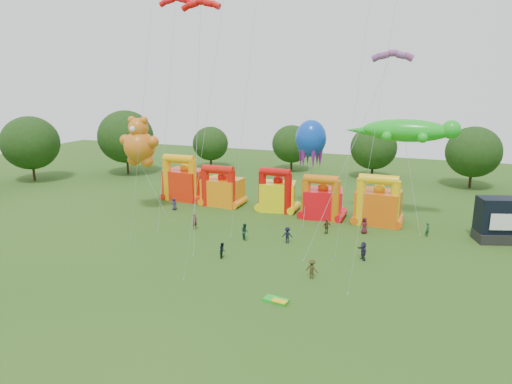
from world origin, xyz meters
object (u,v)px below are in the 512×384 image
(teddy_bear_kite, at_px, (143,156))
(octopus_kite, at_px, (309,165))
(spectator_4, at_px, (327,227))
(bouncy_castle_0, at_px, (184,182))
(spectator_0, at_px, (174,204))
(gecko_kite, at_px, (410,163))
(bouncy_castle_2, at_px, (277,194))

(teddy_bear_kite, distance_m, octopus_kite, 22.16)
(teddy_bear_kite, height_order, spectator_4, teddy_bear_kite)
(octopus_kite, bearing_deg, spectator_4, -62.47)
(octopus_kite, bearing_deg, bouncy_castle_0, -179.46)
(spectator_0, bearing_deg, gecko_kite, 13.25)
(teddy_bear_kite, height_order, octopus_kite, teddy_bear_kite)
(spectator_4, bearing_deg, bouncy_castle_2, -83.11)
(teddy_bear_kite, distance_m, gecko_kite, 34.18)
(bouncy_castle_0, relative_size, spectator_4, 3.90)
(teddy_bear_kite, bearing_deg, bouncy_castle_0, 79.54)
(bouncy_castle_2, relative_size, teddy_bear_kite, 0.47)
(bouncy_castle_0, bearing_deg, octopus_kite, 0.54)
(teddy_bear_kite, bearing_deg, gecko_kite, 12.43)
(bouncy_castle_0, height_order, octopus_kite, octopus_kite)
(bouncy_castle_2, bearing_deg, spectator_0, -160.20)
(bouncy_castle_0, bearing_deg, spectator_4, -19.58)
(bouncy_castle_0, xyz_separation_m, teddy_bear_kite, (-1.48, -8.01, 5.07))
(bouncy_castle_2, relative_size, octopus_kite, 0.50)
(spectator_0, bearing_deg, bouncy_castle_0, 109.02)
(spectator_4, bearing_deg, octopus_kite, -104.44)
(gecko_kite, distance_m, octopus_kite, 12.91)
(bouncy_castle_2, distance_m, octopus_kite, 5.82)
(gecko_kite, bearing_deg, teddy_bear_kite, -167.57)
(octopus_kite, distance_m, spectator_0, 19.28)
(bouncy_castle_0, height_order, spectator_0, bouncy_castle_0)
(teddy_bear_kite, relative_size, spectator_0, 7.68)
(bouncy_castle_0, xyz_separation_m, gecko_kite, (31.90, -0.65, 5.00))
(bouncy_castle_2, distance_m, teddy_bear_kite, 18.75)
(octopus_kite, xyz_separation_m, spectator_0, (-17.47, -5.99, -5.54))
(teddy_bear_kite, xyz_separation_m, spectator_4, (25.01, -0.36, -6.82))
(bouncy_castle_2, xyz_separation_m, octopus_kite, (4.02, 1.14, 4.05))
(teddy_bear_kite, bearing_deg, spectator_0, 35.51)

